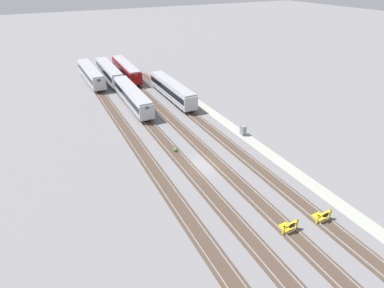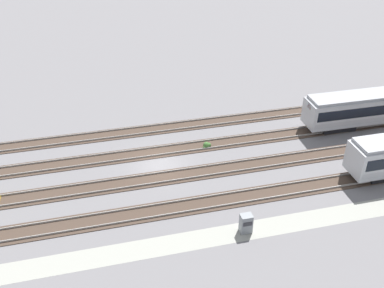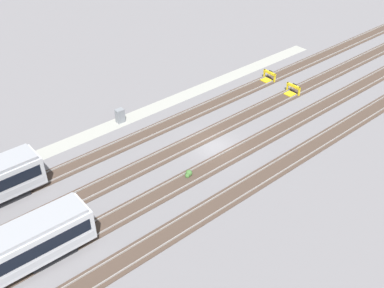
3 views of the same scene
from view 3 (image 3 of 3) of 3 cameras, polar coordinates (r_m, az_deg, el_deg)
name	(u,v)px [view 3 (image 3 of 3)]	position (r m, az deg, el deg)	size (l,w,h in m)	color
ground_plane	(215,147)	(46.20, 2.99, -0.36)	(400.00, 400.00, 0.00)	slate
service_walkway	(155,107)	(52.92, -4.66, 4.65)	(54.00, 2.00, 0.01)	#9E9E93
rail_track_nearest	(176,121)	(50.23, -2.03, 2.97)	(90.00, 2.23, 0.21)	#47382D
rail_track_near_inner	(202,137)	(47.47, 1.22, 0.85)	(90.00, 2.24, 0.21)	#47382D
rail_track_middle	(230,156)	(44.95, 4.85, -1.53)	(90.00, 2.24, 0.21)	#47382D
rail_track_far_inner	(262,177)	(42.71, 8.90, -4.17)	(90.00, 2.23, 0.21)	#47382D
bumper_stop_nearest_track	(268,77)	(59.36, 9.64, 8.41)	(1.36, 2.00, 1.22)	yellow
bumper_stop_near_inner_track	(292,90)	(56.68, 12.57, 6.68)	(1.35, 2.00, 1.22)	yellow
electrical_cabinet	(120,116)	(50.30, -9.12, 3.58)	(0.90, 0.73, 1.60)	gray
weed_clump	(189,174)	(42.29, -0.43, -3.78)	(0.92, 0.70, 0.64)	#427033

